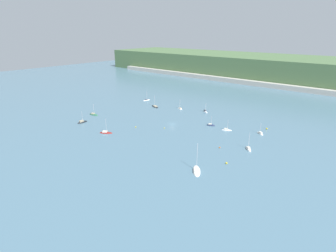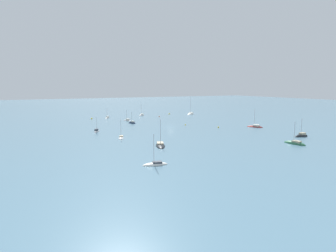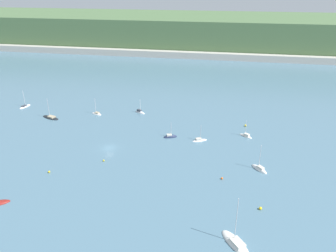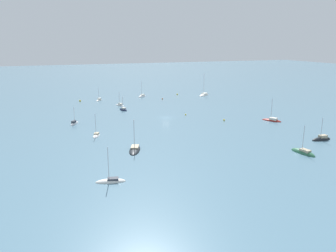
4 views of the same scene
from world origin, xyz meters
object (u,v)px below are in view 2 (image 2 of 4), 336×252
at_px(sailboat_6, 295,144).
at_px(sailboat_9, 191,114).
at_px(sailboat_5, 107,118).
at_px(mooring_buoy_3, 92,118).
at_px(sailboat_7, 160,146).
at_px(mooring_buoy_2, 218,127).
at_px(sailboat_0, 155,165).
at_px(mooring_buoy_0, 185,125).
at_px(sailboat_11, 97,132).
at_px(mooring_buoy_1, 159,116).
at_px(sailboat_3, 132,123).
at_px(sailboat_2, 142,116).
at_px(sailboat_1, 127,121).
at_px(sailboat_4, 255,127).
at_px(sailboat_10, 301,136).
at_px(mooring_buoy_4, 169,114).
at_px(sailboat_8, 121,138).

distance_m(sailboat_6, sailboat_9, 90.99).
relative_size(sailboat_5, mooring_buoy_3, 7.90).
relative_size(sailboat_7, mooring_buoy_2, 14.69).
xyz_separation_m(sailboat_0, mooring_buoy_0, (50.44, -37.71, 0.17)).
bearing_deg(sailboat_11, sailboat_0, -147.20).
height_order(sailboat_5, mooring_buoy_1, sailboat_5).
xyz_separation_m(sailboat_3, mooring_buoy_0, (-16.91, -20.06, 0.16)).
distance_m(sailboat_2, sailboat_6, 97.22).
height_order(sailboat_1, sailboat_5, sailboat_5).
distance_m(sailboat_5, mooring_buoy_1, 29.84).
relative_size(sailboat_4, sailboat_9, 0.70).
height_order(sailboat_10, sailboat_11, sailboat_10).
relative_size(sailboat_3, mooring_buoy_0, 13.04).
height_order(sailboat_7, sailboat_10, sailboat_7).
height_order(sailboat_0, mooring_buoy_4, sailboat_0).
height_order(sailboat_4, mooring_buoy_1, sailboat_4).
bearing_deg(sailboat_6, sailboat_7, 57.01).
xyz_separation_m(mooring_buoy_1, mooring_buoy_3, (7.36, 37.62, 0.10)).
bearing_deg(sailboat_0, sailboat_9, -113.60).
bearing_deg(mooring_buoy_2, mooring_buoy_0, 34.83).
bearing_deg(sailboat_8, sailboat_5, -167.58).
distance_m(sailboat_5, sailboat_7, 76.15).
height_order(sailboat_1, sailboat_11, sailboat_11).
bearing_deg(mooring_buoy_0, sailboat_8, 115.12).
bearing_deg(sailboat_5, mooring_buoy_1, 112.80).
distance_m(sailboat_3, sailboat_11, 26.28).
xyz_separation_m(sailboat_9, sailboat_10, (-82.12, 3.87, 0.02)).
bearing_deg(sailboat_1, sailboat_0, 138.88).
bearing_deg(sailboat_11, sailboat_8, -134.56).
relative_size(sailboat_1, mooring_buoy_0, 12.56).
bearing_deg(sailboat_7, sailboat_0, -7.80).
bearing_deg(mooring_buoy_4, sailboat_2, 87.26).
xyz_separation_m(sailboat_1, mooring_buoy_3, (15.84, 15.20, 0.27)).
relative_size(mooring_buoy_2, mooring_buoy_3, 0.74).
bearing_deg(mooring_buoy_2, mooring_buoy_4, -5.54).
relative_size(sailboat_0, sailboat_1, 1.26).
bearing_deg(sailboat_4, sailboat_10, 144.03).
xyz_separation_m(sailboat_4, sailboat_8, (2.06, 60.40, -0.03)).
relative_size(sailboat_0, sailboat_11, 1.19).
xyz_separation_m(sailboat_0, sailboat_7, (17.29, -9.37, -0.00)).
bearing_deg(sailboat_10, sailboat_1, -58.32).
distance_m(sailboat_6, sailboat_8, 56.73).
relative_size(sailboat_8, sailboat_9, 0.61).
relative_size(sailboat_0, mooring_buoy_0, 15.77).
bearing_deg(sailboat_11, sailboat_7, -130.41).
distance_m(sailboat_10, mooring_buoy_0, 48.61).
xyz_separation_m(sailboat_5, sailboat_9, (-3.50, -52.91, -0.05)).
xyz_separation_m(sailboat_2, sailboat_4, (-64.99, -28.66, 0.03)).
relative_size(sailboat_2, mooring_buoy_3, 10.82).
bearing_deg(sailboat_0, sailboat_4, -140.91).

